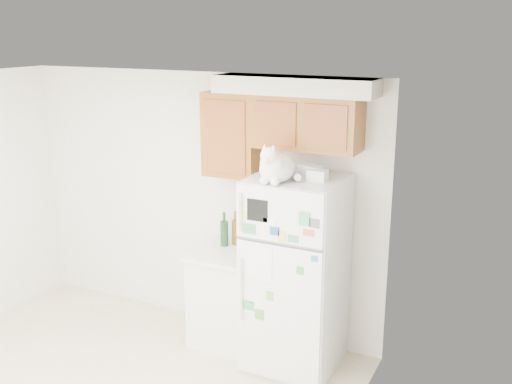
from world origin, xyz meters
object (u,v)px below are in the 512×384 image
Objects in this scene: cat at (276,167)px; bottle_green at (224,229)px; refrigerator at (295,274)px; storage_box_front at (318,175)px; base_counter at (229,297)px; bottle_amber at (236,228)px; storage_box_back at (310,171)px.

cat is 1.09m from bottle_green.
storage_box_front reaches higher than refrigerator.
base_counter is 6.13× the size of storage_box_front.
cat reaches higher than bottle_amber.
cat is (0.59, -0.30, 1.36)m from base_counter.
bottle_amber is at bearing 142.52° from cat.
storage_box_back is at bearing -12.10° from bottle_amber.
bottle_green is at bearing 167.59° from refrigerator.
refrigerator is 5.26× the size of bottle_green.
refrigerator is at bearing -12.41° from bottle_green.
storage_box_front is at bearing -6.27° from base_counter.
refrigerator is at bearing -19.44° from bottle_amber.
storage_box_back is 0.56× the size of bottle_amber.
bottle_amber is (0.08, 0.08, -0.00)m from bottle_green.
storage_box_back reaches higher than bottle_green.
bottle_green is 1.00× the size of bottle_amber.
base_counter is at bearing 153.59° from cat.
bottle_green reaches higher than base_counter.
refrigerator reaches higher than bottle_green.
storage_box_back is at bearing 44.89° from refrigerator.
storage_box_front is at bearing -16.97° from bottle_amber.
storage_box_back is 0.15m from storage_box_front.
bottle_green is (-0.10, 0.10, 0.62)m from base_counter.
refrigerator is 9.44× the size of storage_box_back.
bottle_green is at bearing 135.39° from base_counter.
storage_box_back reaches higher than bottle_amber.
cat reaches higher than base_counter.
refrigerator is 3.55× the size of cat.
cat reaches higher than storage_box_back.
cat is 1.48× the size of bottle_green.
storage_box_front is (0.10, -0.10, -0.01)m from storage_box_back.
bottle_green is at bearing 169.32° from storage_box_front.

